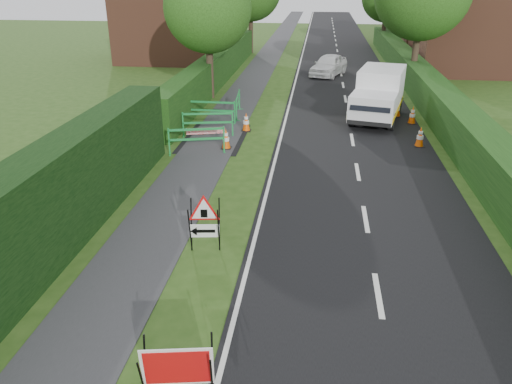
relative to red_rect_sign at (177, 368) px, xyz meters
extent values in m
plane|color=#284814|center=(0.91, 2.09, -0.54)|extent=(120.00, 120.00, 0.00)
cube|color=black|center=(3.41, 37.09, -0.54)|extent=(6.00, 90.00, 0.02)
cube|color=#2D2D30|center=(-2.09, 37.09, -0.54)|extent=(2.00, 90.00, 0.02)
cube|color=black|center=(-4.09, 2.09, -0.54)|extent=(1.10, 18.00, 2.50)
cube|color=#14380F|center=(-4.09, 24.09, -0.54)|extent=(1.00, 24.00, 1.80)
cube|color=#14380F|center=(7.41, 18.09, -0.54)|extent=(1.20, 50.00, 1.50)
cube|color=brown|center=(-9.09, 32.09, 2.21)|extent=(7.00, 7.00, 5.50)
cube|color=brown|center=(11.91, 30.09, 2.21)|extent=(7.00, 7.00, 5.50)
cube|color=brown|center=(12.91, 44.09, 2.21)|extent=(7.00, 7.00, 5.50)
cylinder|color=#2D2116|center=(-3.69, 20.09, 0.77)|extent=(0.36, 0.36, 2.62)
sphere|color=#1F4111|center=(-3.69, 20.09, 3.95)|extent=(4.40, 4.40, 4.40)
cylinder|color=#2D2116|center=(7.31, 24.09, 0.95)|extent=(0.36, 0.36, 2.97)
cylinder|color=#2D2116|center=(-3.69, 36.09, 0.86)|extent=(0.36, 0.36, 2.80)
cylinder|color=#2D2116|center=(7.31, 40.09, 0.68)|extent=(0.36, 0.36, 2.45)
cylinder|color=black|center=(-0.50, -0.23, -0.06)|extent=(0.09, 0.33, 0.92)
cylinder|color=black|center=(-0.56, 0.10, -0.06)|extent=(0.09, 0.33, 0.92)
cylinder|color=black|center=(0.55, -0.05, -0.06)|extent=(0.09, 0.33, 0.92)
cylinder|color=black|center=(0.49, 0.29, -0.06)|extent=(0.09, 0.33, 0.92)
cube|color=white|center=(0.00, 0.01, 0.02)|extent=(1.14, 0.33, 0.80)
cube|color=red|center=(0.00, -0.01, 0.02)|extent=(1.03, 0.29, 0.70)
cylinder|color=black|center=(-0.85, 4.23, 0.10)|extent=(0.08, 0.38, 1.24)
cylinder|color=black|center=(-0.89, 4.54, 0.10)|extent=(0.08, 0.38, 1.24)
cylinder|color=black|center=(-0.19, 4.32, 0.10)|extent=(0.08, 0.38, 1.24)
cylinder|color=black|center=(-0.23, 4.63, 0.10)|extent=(0.08, 0.38, 1.24)
cube|color=white|center=(-0.54, 4.41, 0.02)|extent=(0.69, 0.12, 0.33)
cube|color=black|center=(-0.53, 4.39, 0.02)|extent=(0.49, 0.08, 0.08)
cone|color=black|center=(-0.80, 4.36, 0.02)|extent=(0.18, 0.22, 0.20)
cube|color=black|center=(-0.53, 4.39, 0.48)|extent=(0.16, 0.03, 0.20)
cube|color=silver|center=(4.81, 17.61, 0.74)|extent=(2.47, 3.32, 1.78)
cube|color=silver|center=(4.30, 15.42, 0.39)|extent=(2.23, 2.29, 1.09)
cube|color=black|center=(4.09, 14.52, 0.66)|extent=(1.63, 0.57, 0.50)
cube|color=yellow|center=(3.71, 16.98, 0.03)|extent=(1.05, 4.45, 0.22)
cube|color=yellow|center=(5.53, 16.56, 0.03)|extent=(1.05, 4.45, 0.22)
cube|color=black|center=(4.09, 14.53, -0.10)|extent=(1.79, 0.52, 0.18)
cylinder|color=black|center=(3.48, 15.56, -0.17)|extent=(0.38, 0.77, 0.74)
cylinder|color=black|center=(5.10, 15.18, -0.17)|extent=(0.38, 0.77, 0.74)
cylinder|color=black|center=(4.16, 18.46, -0.17)|extent=(0.38, 0.77, 0.74)
cylinder|color=black|center=(5.78, 18.08, -0.17)|extent=(0.38, 0.77, 0.74)
cube|color=black|center=(5.91, 13.09, -0.52)|extent=(0.38, 0.38, 0.04)
cone|color=#EC5207|center=(5.91, 13.09, -0.13)|extent=(0.32, 0.32, 0.75)
cylinder|color=white|center=(5.91, 13.09, -0.16)|extent=(0.25, 0.25, 0.14)
cylinder|color=white|center=(5.91, 13.09, 0.02)|extent=(0.17, 0.17, 0.10)
cube|color=black|center=(6.13, 16.30, -0.52)|extent=(0.38, 0.38, 0.04)
cone|color=#EC5207|center=(6.13, 16.30, -0.13)|extent=(0.32, 0.32, 0.75)
cylinder|color=white|center=(6.13, 16.30, -0.16)|extent=(0.25, 0.25, 0.14)
cylinder|color=white|center=(6.13, 16.30, 0.02)|extent=(0.17, 0.17, 0.10)
cube|color=black|center=(5.62, 17.40, -0.52)|extent=(0.38, 0.38, 0.04)
cone|color=#EC5207|center=(5.62, 17.40, -0.13)|extent=(0.32, 0.32, 0.75)
cylinder|color=white|center=(5.62, 17.40, -0.16)|extent=(0.25, 0.25, 0.14)
cylinder|color=white|center=(5.62, 17.40, 0.02)|extent=(0.17, 0.17, 0.10)
cube|color=black|center=(-1.40, 11.95, -0.52)|extent=(0.38, 0.38, 0.04)
cone|color=#EC5207|center=(-1.40, 11.95, -0.13)|extent=(0.32, 0.32, 0.75)
cylinder|color=white|center=(-1.40, 11.95, -0.16)|extent=(0.25, 0.25, 0.14)
cylinder|color=white|center=(-1.40, 11.95, 0.02)|extent=(0.17, 0.17, 0.10)
cube|color=black|center=(-0.97, 14.32, -0.52)|extent=(0.38, 0.38, 0.04)
cone|color=#EC5207|center=(-0.97, 14.32, -0.13)|extent=(0.32, 0.32, 0.75)
cylinder|color=white|center=(-0.97, 14.32, -0.16)|extent=(0.25, 0.25, 0.14)
cylinder|color=white|center=(-0.97, 14.32, 0.02)|extent=(0.17, 0.17, 0.10)
cube|color=#188437|center=(-3.33, 11.03, -0.04)|extent=(0.06, 0.06, 1.00)
cube|color=#188437|center=(-1.40, 11.54, -0.04)|extent=(0.06, 0.06, 1.00)
cube|color=#188437|center=(-2.37, 11.29, 0.38)|extent=(1.95, 0.56, 0.08)
cube|color=#188437|center=(-2.37, 11.29, 0.01)|extent=(1.95, 0.56, 0.08)
cube|color=#188437|center=(-3.33, 11.03, -0.52)|extent=(0.15, 0.35, 0.04)
cube|color=#188437|center=(-1.40, 11.54, -0.52)|extent=(0.15, 0.35, 0.04)
cube|color=#188437|center=(-3.40, 13.27, -0.04)|extent=(0.06, 0.06, 1.00)
cube|color=#188437|center=(-1.44, 13.67, -0.04)|extent=(0.06, 0.06, 1.00)
cube|color=#188437|center=(-2.42, 13.47, 0.38)|extent=(1.97, 0.45, 0.08)
cube|color=#188437|center=(-2.42, 13.47, 0.01)|extent=(1.97, 0.45, 0.08)
cube|color=#188437|center=(-3.40, 13.27, -0.52)|extent=(0.13, 0.35, 0.04)
cube|color=#188437|center=(-1.44, 13.67, -0.52)|extent=(0.13, 0.35, 0.04)
cube|color=#188437|center=(-3.63, 15.41, -0.04)|extent=(0.05, 0.05, 1.00)
cube|color=#188437|center=(-1.63, 15.35, -0.04)|extent=(0.05, 0.05, 1.00)
cube|color=#188437|center=(-2.63, 15.38, 0.38)|extent=(2.00, 0.10, 0.08)
cube|color=#188437|center=(-2.63, 15.38, 0.01)|extent=(2.00, 0.10, 0.08)
cube|color=#188437|center=(-3.63, 15.41, -0.52)|extent=(0.07, 0.35, 0.04)
cube|color=#188437|center=(-1.63, 15.35, -0.52)|extent=(0.07, 0.35, 0.04)
cube|color=#188437|center=(-1.62, 15.77, -0.04)|extent=(0.05, 0.05, 1.00)
cube|color=#188437|center=(-1.79, 17.77, -0.04)|extent=(0.05, 0.05, 1.00)
cube|color=#188437|center=(-1.70, 16.77, 0.38)|extent=(0.22, 2.00, 0.08)
cube|color=#188437|center=(-1.70, 16.77, 0.01)|extent=(0.22, 2.00, 0.08)
cube|color=#188437|center=(-1.62, 15.77, -0.52)|extent=(0.35, 0.09, 0.04)
cube|color=#188437|center=(-1.79, 17.77, -0.52)|extent=(0.35, 0.09, 0.04)
cube|color=red|center=(-2.34, 12.66, -0.54)|extent=(1.46, 0.42, 0.25)
imported|color=silver|center=(2.56, 27.10, 0.12)|extent=(2.75, 4.20, 1.33)
camera|label=1|loc=(1.95, -5.76, 5.64)|focal=35.00mm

